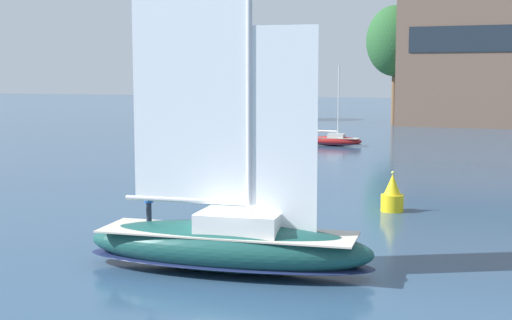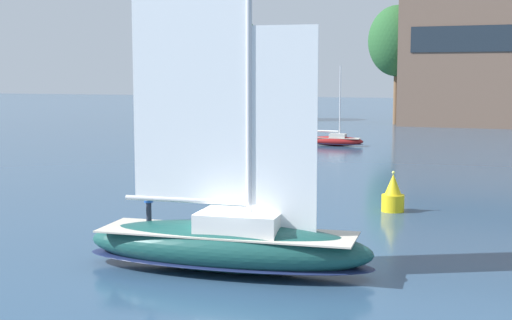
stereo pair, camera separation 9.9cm
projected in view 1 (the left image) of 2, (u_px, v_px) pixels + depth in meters
The scene contains 6 objects.
ground_plane at pixel (227, 271), 26.14m from camera, with size 400.00×400.00×0.00m, color #2D4C6B.
tree_shore_left at pixel (231, 45), 111.00m from camera, with size 8.13×8.13×16.73m.
tree_shore_right at pixel (395, 41), 102.14m from camera, with size 8.29×8.29×17.06m.
sailboat_main at pixel (227, 240), 25.99m from camera, with size 11.09×4.07×14.90m.
sailboat_moored_near_marina at pixel (334, 140), 72.15m from camera, with size 5.90×1.81×8.07m.
channel_buoy at pixel (392, 195), 37.41m from camera, with size 1.19×1.19×2.14m.
Camera 1 is at (10.04, -23.43, 7.14)m, focal length 50.00 mm.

